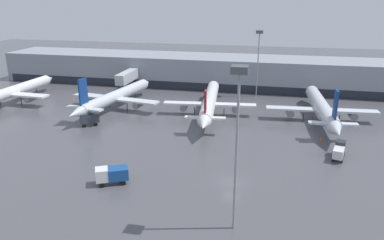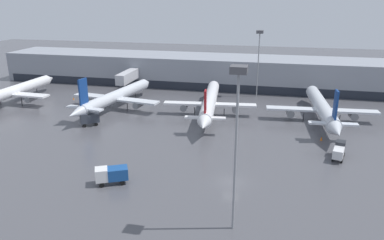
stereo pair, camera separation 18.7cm
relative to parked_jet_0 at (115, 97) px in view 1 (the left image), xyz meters
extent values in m
plane|color=#4C4C51|center=(32.53, -31.45, -3.19)|extent=(320.00, 320.00, 0.00)
cube|color=gray|center=(32.53, 30.55, 1.31)|extent=(160.00, 16.00, 9.00)
cube|color=#1E232D|center=(32.53, 22.50, -1.99)|extent=(156.80, 0.10, 2.40)
cube|color=#BCBCC1|center=(-3.44, 16.70, 1.41)|extent=(2.60, 11.70, 2.80)
cylinder|color=#3F4247|center=(-3.44, 11.45, -1.59)|extent=(0.44, 0.44, 3.20)
cylinder|color=silver|center=(0.13, 0.80, 0.05)|extent=(7.04, 27.49, 2.74)
cone|color=silver|center=(2.54, 15.82, 0.05)|extent=(3.04, 3.38, 2.60)
cone|color=silver|center=(-2.37, -14.75, 0.05)|extent=(3.08, 4.44, 2.46)
cube|color=silver|center=(0.02, 0.13, -0.50)|extent=(23.12, 6.56, 0.44)
cube|color=silver|center=(-1.87, -11.64, 0.32)|extent=(8.87, 3.02, 0.35)
cube|color=navy|center=(-1.87, -11.64, 3.85)|extent=(0.78, 2.69, 5.97)
cylinder|color=slate|center=(-6.32, 1.15, -1.33)|extent=(2.00, 3.46, 1.50)
cylinder|color=slate|center=(6.36, -0.89, -1.33)|extent=(2.00, 3.46, 1.50)
cylinder|color=#2D2D33|center=(1.54, 9.60, -2.19)|extent=(0.20, 0.20, 2.00)
cylinder|color=#2D2D33|center=(-3.71, 0.03, -2.19)|extent=(0.20, 0.20, 2.00)
cylinder|color=#2D2D33|center=(3.54, -1.13, -2.19)|extent=(0.20, 0.20, 2.00)
cylinder|color=white|center=(23.33, 1.18, 0.06)|extent=(6.17, 29.80, 2.97)
cone|color=white|center=(21.54, 17.54, 0.06)|extent=(3.15, 3.55, 2.82)
cone|color=white|center=(25.18, -15.77, 0.06)|extent=(3.14, 4.71, 2.67)
cube|color=white|center=(23.41, 0.45, -0.53)|extent=(21.62, 4.58, 0.44)
cube|color=white|center=(24.81, -12.38, 0.35)|extent=(8.26, 2.14, 0.35)
cube|color=maroon|center=(24.81, -12.38, 3.47)|extent=(0.58, 2.06, 5.04)
cylinder|color=slate|center=(17.42, -0.21, -1.43)|extent=(1.89, 2.65, 1.63)
cylinder|color=slate|center=(29.39, 1.10, -1.43)|extent=(1.89, 2.65, 1.63)
cylinder|color=#2D2D33|center=(22.28, 10.76, -2.23)|extent=(0.20, 0.20, 1.91)
cylinder|color=#2D2D33|center=(20.07, -0.66, -2.23)|extent=(0.20, 0.20, 1.91)
cylinder|color=#2D2D33|center=(26.91, 0.08, -2.23)|extent=(0.20, 0.20, 1.91)
cylinder|color=silver|center=(48.39, 2.34, -0.01)|extent=(5.06, 27.76, 3.05)
cone|color=silver|center=(47.26, 17.78, -0.01)|extent=(3.14, 3.56, 2.90)
cone|color=silver|center=(49.57, -13.71, -0.01)|extent=(3.07, 4.77, 2.75)
cube|color=silver|center=(48.44, 1.65, -0.62)|extent=(24.24, 4.37, 0.44)
cube|color=silver|center=(49.32, -10.33, 0.29)|extent=(9.24, 2.13, 0.35)
cube|color=navy|center=(49.32, -10.33, 3.86)|extent=(0.53, 2.37, 5.92)
cylinder|color=slate|center=(41.71, 1.15, -1.55)|extent=(1.88, 2.99, 1.68)
cylinder|color=slate|center=(55.17, 2.14, -1.55)|extent=(1.88, 2.99, 1.68)
cylinder|color=#2D2D33|center=(47.74, 11.29, -2.29)|extent=(0.20, 0.20, 1.80)
cylinder|color=#2D2D33|center=(44.65, 0.68, -2.29)|extent=(0.20, 0.20, 1.80)
cylinder|color=#2D2D33|center=(52.34, 1.24, -2.29)|extent=(0.20, 0.20, 1.80)
cylinder|color=white|center=(-27.51, -1.24, 0.16)|extent=(3.83, 27.83, 2.72)
cone|color=white|center=(-26.89, 14.11, 0.16)|extent=(2.70, 3.09, 2.58)
cube|color=white|center=(-27.54, -1.93, -0.38)|extent=(20.51, 3.87, 0.44)
cylinder|color=slate|center=(-21.83, -2.16, -1.20)|extent=(1.63, 3.41, 1.50)
cylinder|color=#2D2D33|center=(-27.15, 7.77, -2.12)|extent=(0.20, 0.20, 2.13)
cylinder|color=#2D2D33|center=(-30.83, -2.50, -2.12)|extent=(0.20, 0.20, 2.13)
cylinder|color=#2D2D33|center=(-24.31, -2.76, -2.12)|extent=(0.20, 0.20, 2.13)
cube|color=#19478C|center=(16.00, -35.40, -1.60)|extent=(3.57, 3.20, 1.77)
cube|color=silver|center=(13.88, -36.46, -1.54)|extent=(2.51, 2.60, 1.88)
cylinder|color=black|center=(14.24, -37.34, -2.84)|extent=(0.74, 0.54, 0.70)
cylinder|color=black|center=(13.39, -35.64, -2.84)|extent=(0.74, 0.54, 0.70)
cylinder|color=black|center=(16.89, -36.02, -2.84)|extent=(0.74, 0.54, 0.70)
cylinder|color=black|center=(16.04, -34.32, -2.84)|extent=(0.74, 0.54, 0.70)
cube|color=#2D333D|center=(0.10, -11.99, -1.62)|extent=(3.18, 3.10, 1.73)
cube|color=#333842|center=(-1.48, -13.14, -1.44)|extent=(2.36, 2.46, 2.09)
cylinder|color=black|center=(-0.99, -13.93, -2.84)|extent=(0.71, 0.61, 0.70)
cylinder|color=black|center=(-2.08, -12.42, -2.84)|extent=(0.71, 0.61, 0.70)
cylinder|color=black|center=(0.99, -12.49, -2.84)|extent=(0.71, 0.61, 0.70)
cylinder|color=black|center=(-0.10, -10.99, -2.84)|extent=(0.71, 0.61, 0.70)
cube|color=silver|center=(49.23, -19.83, -1.73)|extent=(2.30, 3.25, 1.50)
cube|color=#26282D|center=(49.80, -17.53, -1.46)|extent=(1.95, 2.13, 2.04)
cylinder|color=black|center=(49.10, -17.28, -2.84)|extent=(0.41, 0.74, 0.70)
cylinder|color=black|center=(50.53, -17.64, -2.84)|extent=(0.41, 0.74, 0.70)
cylinder|color=black|center=(48.39, -20.16, -2.84)|extent=(0.41, 0.74, 0.70)
cylinder|color=black|center=(49.81, -20.52, -2.84)|extent=(0.41, 0.74, 0.70)
cone|color=orange|center=(-14.83, 5.79, -2.90)|extent=(0.40, 0.40, 0.57)
cone|color=orange|center=(47.45, -10.57, -2.81)|extent=(0.46, 0.46, 0.75)
cylinder|color=gray|center=(33.07, 20.30, 5.38)|extent=(0.30, 0.30, 17.13)
cube|color=#4C4C51|center=(33.07, 20.30, 14.34)|extent=(1.80, 1.80, 0.80)
cylinder|color=gray|center=(34.17, -43.13, 6.32)|extent=(0.30, 0.30, 19.01)
cube|color=#4C4C51|center=(34.17, -43.13, 16.23)|extent=(1.80, 1.80, 0.80)
camera|label=1|loc=(37.80, -82.05, 23.67)|focal=35.00mm
camera|label=2|loc=(37.98, -82.01, 23.67)|focal=35.00mm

